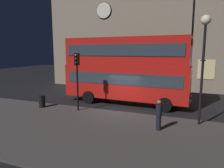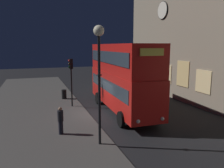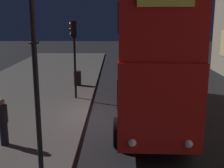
% 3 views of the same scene
% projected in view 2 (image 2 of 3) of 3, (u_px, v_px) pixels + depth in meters
% --- Properties ---
extents(ground_plane, '(80.00, 80.00, 0.00)m').
position_uv_depth(ground_plane, '(97.00, 115.00, 17.32)').
color(ground_plane, black).
extents(sidewalk_slab, '(44.00, 7.95, 0.12)m').
position_uv_depth(sidewalk_slab, '(35.00, 120.00, 15.79)').
color(sidewalk_slab, '#423F3D').
rests_on(sidewalk_slab, ground).
extents(building_with_clock, '(17.00, 8.43, 14.23)m').
position_uv_depth(building_with_clock, '(201.00, 29.00, 24.11)').
color(building_with_clock, gray).
rests_on(building_with_clock, ground).
extents(double_decker_bus, '(10.42, 3.09, 5.44)m').
position_uv_depth(double_decker_bus, '(122.00, 74.00, 17.83)').
color(double_decker_bus, red).
rests_on(double_decker_bus, ground).
extents(traffic_light_near_kerb, '(0.36, 0.38, 4.11)m').
position_uv_depth(traffic_light_near_kerb, '(71.00, 72.00, 18.83)').
color(traffic_light_near_kerb, black).
rests_on(traffic_light_near_kerb, sidewalk_slab).
extents(street_lamp, '(0.54, 0.54, 6.19)m').
position_uv_depth(street_lamp, '(99.00, 57.00, 11.09)').
color(street_lamp, black).
rests_on(street_lamp, sidewalk_slab).
extents(pedestrian, '(0.34, 0.34, 1.66)m').
position_uv_depth(pedestrian, '(61.00, 120.00, 13.06)').
color(pedestrian, black).
rests_on(pedestrian, sidewalk_slab).
extents(litter_bin, '(0.47, 0.47, 0.91)m').
position_uv_depth(litter_bin, '(64.00, 94.00, 21.94)').
color(litter_bin, black).
rests_on(litter_bin, sidewalk_slab).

